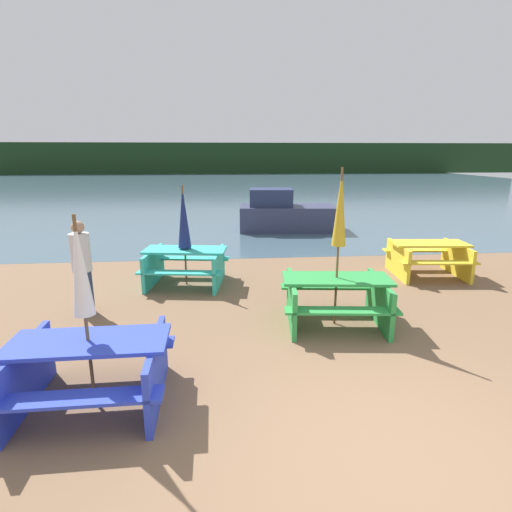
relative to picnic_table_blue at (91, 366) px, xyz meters
The scene contains 12 objects.
ground_plane 3.22m from the picnic_table_blue, 22.68° to the right, with size 60.00×60.00×0.00m, color brown.
water 31.19m from the picnic_table_blue, 84.58° to the left, with size 60.00×50.00×0.00m.
far_treeline 51.16m from the picnic_table_blue, 86.70° to the left, with size 80.00×1.60×4.00m.
picnic_table_blue is the anchor object (origin of this frame).
picnic_table_green 3.72m from the picnic_table_blue, 29.68° to the left, with size 1.82×1.55×0.78m.
picnic_table_teal 4.14m from the picnic_table_blue, 80.50° to the left, with size 1.84×1.60×0.76m.
picnic_table_yellow 7.36m from the picnic_table_blue, 35.05° to the left, with size 1.73×1.51×0.76m.
umbrella_white 1.10m from the picnic_table_blue, ahead, with size 0.22×0.22×2.10m.
umbrella_gold 3.97m from the picnic_table_blue, 29.68° to the left, with size 0.22×0.22×2.48m.
umbrella_navy 4.25m from the picnic_table_blue, 80.50° to the left, with size 0.27×0.27×2.06m.
boat 10.60m from the picnic_table_blue, 69.52° to the left, with size 3.49×1.84×1.47m.
person 2.83m from the picnic_table_blue, 108.84° to the left, with size 0.32×0.32×1.60m.
Camera 1 is at (-1.51, -2.78, 2.68)m, focal length 28.00 mm.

